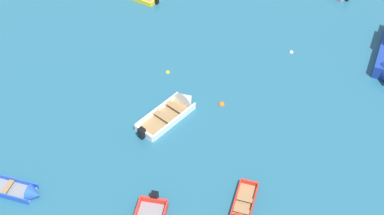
# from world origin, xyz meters

# --- Properties ---
(rowboat_blue_back_row_right) EXTENTS (3.58, 1.85, 1.10)m
(rowboat_blue_back_row_right) POSITION_xyz_m (-9.04, 14.92, 0.19)
(rowboat_blue_back_row_right) COLOR gray
(rowboat_blue_back_row_right) RESTS_ON ground_plane
(rowboat_white_back_row_left) EXTENTS (4.01, 4.61, 1.49)m
(rowboat_white_back_row_left) POSITION_xyz_m (-0.95, 22.35, 0.23)
(rowboat_white_back_row_left) COLOR #99754C
(rowboat_white_back_row_left) RESTS_ON ground_plane
(rowboat_red_near_right) EXTENTS (1.70, 3.33, 0.98)m
(rowboat_red_near_right) POSITION_xyz_m (3.29, 14.39, 0.17)
(rowboat_red_near_right) COLOR #99754C
(rowboat_red_near_right) RESTS_ON ground_plane
(mooring_buoy_trailing) EXTENTS (0.29, 0.29, 0.29)m
(mooring_buoy_trailing) POSITION_xyz_m (6.99, 29.03, 0.00)
(mooring_buoy_trailing) COLOR silver
(mooring_buoy_trailing) RESTS_ON ground_plane
(mooring_buoy_midfield) EXTENTS (0.30, 0.30, 0.30)m
(mooring_buoy_midfield) POSITION_xyz_m (-2.01, 26.06, 0.00)
(mooring_buoy_midfield) COLOR yellow
(mooring_buoy_midfield) RESTS_ON ground_plane
(mooring_buoy_between_boats_right) EXTENTS (0.40, 0.40, 0.40)m
(mooring_buoy_between_boats_right) POSITION_xyz_m (1.95, 23.06, 0.00)
(mooring_buoy_between_boats_right) COLOR orange
(mooring_buoy_between_boats_right) RESTS_ON ground_plane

